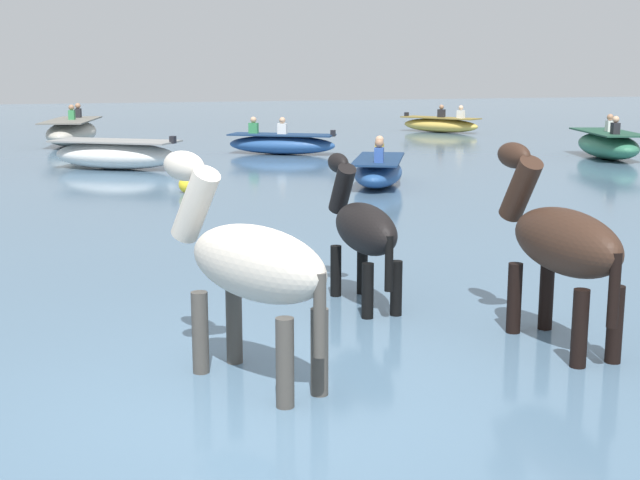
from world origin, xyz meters
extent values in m
plane|color=#756B56|center=(0.00, 0.00, 0.00)|extent=(120.00, 120.00, 0.00)
cube|color=slate|center=(0.00, 10.00, 0.16)|extent=(90.00, 90.00, 0.32)
ellipsoid|color=#382319|center=(2.83, 0.39, 1.31)|extent=(0.56, 1.50, 0.59)
cylinder|color=black|center=(2.64, 0.90, 0.50)|extent=(0.14, 0.14, 1.01)
cylinder|color=black|center=(2.99, 0.92, 0.50)|extent=(0.14, 0.14, 1.01)
cylinder|color=black|center=(2.68, -0.14, 0.50)|extent=(0.14, 0.14, 1.01)
cylinder|color=black|center=(3.03, -0.12, 0.50)|extent=(0.14, 0.14, 1.01)
cylinder|color=#382319|center=(2.81, 1.17, 1.68)|extent=(0.25, 0.56, 0.68)
ellipsoid|color=#382319|center=(2.80, 1.32, 1.99)|extent=(0.23, 0.52, 0.25)
cylinder|color=black|center=(2.86, -0.32, 1.03)|extent=(0.10, 0.10, 0.64)
ellipsoid|color=black|center=(1.60, 2.24, 1.16)|extent=(0.51, 1.34, 0.53)
cylinder|color=black|center=(1.42, 2.70, 0.45)|extent=(0.12, 0.12, 0.90)
cylinder|color=black|center=(1.74, 2.71, 0.45)|extent=(0.12, 0.12, 0.90)
cylinder|color=black|center=(1.46, 1.77, 0.45)|extent=(0.12, 0.12, 0.90)
cylinder|color=black|center=(1.78, 1.79, 0.45)|extent=(0.12, 0.12, 0.90)
cylinder|color=black|center=(1.57, 2.94, 1.49)|extent=(0.23, 0.49, 0.61)
ellipsoid|color=black|center=(1.56, 3.07, 1.77)|extent=(0.21, 0.46, 0.23)
cylinder|color=black|center=(1.62, 1.61, 0.92)|extent=(0.08, 0.08, 0.57)
ellipsoid|color=beige|center=(-0.03, 0.28, 1.32)|extent=(1.15, 1.57, 0.60)
cylinder|color=#45423C|center=(-0.43, 0.67, 0.51)|extent=(0.14, 0.14, 1.02)
cylinder|color=#45423C|center=(-0.11, 0.84, 0.51)|extent=(0.14, 0.14, 1.02)
cylinder|color=#45423C|center=(0.05, -0.27, 0.51)|extent=(0.14, 0.14, 1.02)
cylinder|color=#45423C|center=(0.38, -0.10, 0.51)|extent=(0.14, 0.14, 1.02)
cylinder|color=beige|center=(-0.39, 0.99, 1.70)|extent=(0.46, 0.60, 0.69)
ellipsoid|color=beige|center=(-0.46, 1.12, 2.02)|extent=(0.43, 0.56, 0.26)
cylinder|color=#45423C|center=(0.30, -0.35, 1.05)|extent=(0.10, 0.10, 0.65)
ellipsoid|color=silver|center=(-0.04, 15.85, 0.66)|extent=(3.40, 2.80, 0.67)
cube|color=gray|center=(-0.04, 15.85, 1.01)|extent=(3.26, 2.69, 0.04)
cube|color=black|center=(1.27, 15.00, 1.08)|extent=(0.19, 0.20, 0.18)
ellipsoid|color=#28518E|center=(4.82, 18.18, 0.59)|extent=(3.22, 2.45, 0.54)
cube|color=navy|center=(4.82, 18.18, 0.88)|extent=(3.09, 2.35, 0.04)
cube|color=black|center=(6.12, 17.41, 0.95)|extent=(0.18, 0.20, 0.18)
cube|color=#388E51|center=(4.11, 18.72, 1.05)|extent=(0.32, 0.29, 0.30)
sphere|color=tan|center=(4.11, 18.72, 1.29)|extent=(0.18, 0.18, 0.18)
cube|color=white|center=(4.85, 18.24, 1.05)|extent=(0.32, 0.29, 0.30)
sphere|color=tan|center=(4.85, 18.24, 1.29)|extent=(0.18, 0.18, 0.18)
ellipsoid|color=gold|center=(12.72, 24.51, 0.59)|extent=(2.61, 3.18, 0.53)
cube|color=olive|center=(12.72, 24.51, 0.87)|extent=(2.51, 3.05, 0.04)
cube|color=black|center=(11.85, 25.77, 0.94)|extent=(0.20, 0.19, 0.18)
cube|color=white|center=(13.20, 23.75, 1.04)|extent=(0.30, 0.32, 0.30)
sphere|color=beige|center=(13.20, 23.75, 1.28)|extent=(0.18, 0.18, 0.18)
cube|color=#232328|center=(12.77, 24.54, 1.04)|extent=(0.30, 0.32, 0.30)
sphere|color=#A37556|center=(12.77, 24.54, 1.28)|extent=(0.18, 0.18, 0.18)
ellipsoid|color=#28518E|center=(5.11, 11.09, 0.60)|extent=(2.12, 3.01, 0.55)
cube|color=navy|center=(5.11, 11.09, 0.89)|extent=(2.03, 2.89, 0.04)
cube|color=#3356A8|center=(4.83, 10.33, 1.06)|extent=(0.27, 0.31, 0.30)
sphere|color=#A37556|center=(4.83, 10.33, 1.30)|extent=(0.18, 0.18, 0.18)
cube|color=gold|center=(5.12, 11.08, 1.06)|extent=(0.27, 0.31, 0.30)
sphere|color=tan|center=(5.12, 11.08, 1.30)|extent=(0.18, 0.18, 0.18)
ellipsoid|color=#337556|center=(13.15, 14.47, 0.67)|extent=(2.12, 3.56, 0.70)
cube|color=#1E4634|center=(13.15, 14.47, 1.04)|extent=(2.04, 3.42, 0.04)
cube|color=#232328|center=(12.74, 13.61, 1.21)|extent=(0.24, 0.30, 0.30)
sphere|color=tan|center=(12.74, 13.61, 1.45)|extent=(0.18, 0.18, 0.18)
cube|color=white|center=(13.16, 14.46, 1.21)|extent=(0.24, 0.30, 0.30)
sphere|color=#A37556|center=(13.16, 14.46, 1.45)|extent=(0.18, 0.18, 0.18)
ellipsoid|color=#B2AD9E|center=(-0.90, 23.02, 0.71)|extent=(2.23, 4.14, 0.77)
cube|color=slate|center=(-0.90, 23.02, 1.12)|extent=(2.14, 3.98, 0.04)
cube|color=#232328|center=(-0.64, 24.09, 1.29)|extent=(0.23, 0.29, 0.30)
sphere|color=#A37556|center=(-0.64, 24.09, 1.53)|extent=(0.18, 0.18, 0.18)
cube|color=#388E51|center=(-0.88, 23.02, 1.29)|extent=(0.23, 0.29, 0.30)
sphere|color=#A37556|center=(-0.88, 23.02, 1.53)|extent=(0.18, 0.18, 0.18)
sphere|color=yellow|center=(1.03, 11.22, 0.49)|extent=(0.33, 0.33, 0.33)
cylinder|color=black|center=(1.03, 11.22, 0.87)|extent=(0.04, 0.04, 0.43)
camera|label=1|loc=(-1.51, -6.30, 2.86)|focal=49.06mm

